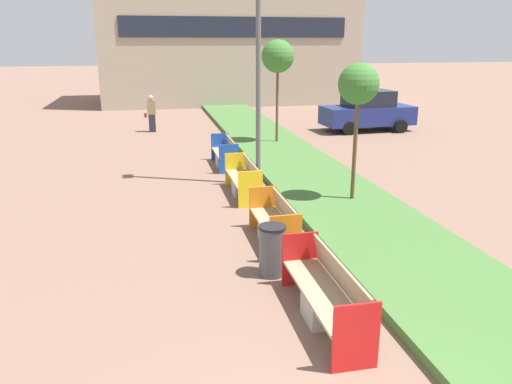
# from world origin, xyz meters

# --- Properties ---
(planter_grass_strip) EXTENTS (2.80, 120.00, 0.18)m
(planter_grass_strip) POSITION_xyz_m (3.20, 12.00, 0.09)
(planter_grass_strip) COLOR #426B33
(planter_grass_strip) RESTS_ON ground
(building_backdrop) EXTENTS (16.52, 8.27, 8.80)m
(building_backdrop) POSITION_xyz_m (4.00, 32.92, 4.40)
(building_backdrop) COLOR tan
(building_backdrop) RESTS_ON ground
(bench_red_frame) EXTENTS (0.65, 2.45, 0.94)m
(bench_red_frame) POSITION_xyz_m (0.94, 3.73, 0.38)
(bench_red_frame) COLOR #ADA8A0
(bench_red_frame) RESTS_ON ground
(bench_orange_frame) EXTENTS (0.65, 1.97, 0.94)m
(bench_orange_frame) POSITION_xyz_m (0.94, 6.81, 0.36)
(bench_orange_frame) COLOR #ADA8A0
(bench_orange_frame) RESTS_ON ground
(bench_yellow_frame) EXTENTS (0.65, 2.19, 0.94)m
(bench_yellow_frame) POSITION_xyz_m (0.94, 10.24, 0.37)
(bench_yellow_frame) COLOR #ADA8A0
(bench_yellow_frame) RESTS_ON ground
(bench_blue_frame) EXTENTS (0.65, 2.01, 0.94)m
(bench_blue_frame) POSITION_xyz_m (0.94, 13.59, 0.37)
(bench_blue_frame) COLOR #ADA8A0
(bench_blue_frame) RESTS_ON ground
(litter_bin) EXTENTS (0.48, 0.48, 0.93)m
(litter_bin) POSITION_xyz_m (0.53, 5.39, 0.47)
(litter_bin) COLOR #4C4F51
(litter_bin) RESTS_ON ground
(street_lamp_post) EXTENTS (0.24, 0.44, 9.07)m
(street_lamp_post) POSITION_xyz_m (1.55, 11.25, 4.93)
(street_lamp_post) COLOR #56595B
(street_lamp_post) RESTS_ON ground
(sapling_tree_near) EXTENTS (0.99, 0.99, 3.53)m
(sapling_tree_near) POSITION_xyz_m (3.47, 8.83, 2.99)
(sapling_tree_near) COLOR brown
(sapling_tree_near) RESTS_ON ground
(sapling_tree_far) EXTENTS (1.25, 1.25, 4.09)m
(sapling_tree_far) POSITION_xyz_m (3.47, 16.58, 3.44)
(sapling_tree_far) COLOR brown
(sapling_tree_far) RESTS_ON ground
(pedestrian_walking) EXTENTS (0.53, 0.24, 1.68)m
(pedestrian_walking) POSITION_xyz_m (-1.37, 20.87, 0.85)
(pedestrian_walking) COLOR #232633
(pedestrian_walking) RESTS_ON ground
(parked_car_distant) EXTENTS (4.30, 2.02, 1.86)m
(parked_car_distant) POSITION_xyz_m (8.45, 19.11, 0.91)
(parked_car_distant) COLOR navy
(parked_car_distant) RESTS_ON ground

